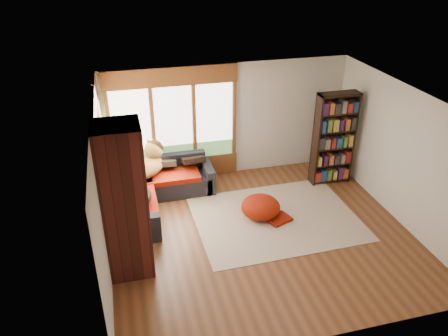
{
  "coord_description": "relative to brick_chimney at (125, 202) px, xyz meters",
  "views": [
    {
      "loc": [
        -2.33,
        -6.27,
        4.96
      ],
      "look_at": [
        -0.46,
        0.99,
        0.95
      ],
      "focal_mm": 35.0,
      "sensor_mm": 36.0,
      "label": 1
    }
  ],
  "objects": [
    {
      "name": "wall_back",
      "position": [
        2.4,
        2.85,
        0.0
      ],
      "size": [
        5.5,
        0.04,
        2.6
      ],
      "primitive_type": "cube",
      "color": "silver",
      "rests_on": "ground"
    },
    {
      "name": "brick_chimney",
      "position": [
        0.0,
        0.0,
        0.0
      ],
      "size": [
        0.7,
        0.7,
        2.6
      ],
      "primitive_type": "cube",
      "color": "#471914",
      "rests_on": "ground"
    },
    {
      "name": "wall_right",
      "position": [
        5.15,
        0.35,
        0.0
      ],
      "size": [
        0.04,
        5.0,
        2.6
      ],
      "primitive_type": "cube",
      "color": "silver",
      "rests_on": "ground"
    },
    {
      "name": "area_rug",
      "position": [
        2.85,
        0.76,
        -1.29
      ],
      "size": [
        3.2,
        2.47,
        0.01
      ],
      "primitive_type": "cube",
      "rotation": [
        0.0,
        0.0,
        0.02
      ],
      "color": "silver",
      "rests_on": "ground"
    },
    {
      "name": "windows_left",
      "position": [
        -0.32,
        1.55,
        0.05
      ],
      "size": [
        0.1,
        2.62,
        1.9
      ],
      "color": "brown",
      "rests_on": "wall_left"
    },
    {
      "name": "dog_brindle",
      "position": [
        0.23,
        1.34,
        -0.53
      ],
      "size": [
        0.54,
        0.87,
        0.47
      ],
      "rotation": [
        0.0,
        0.0,
        1.59
      ],
      "color": "black",
      "rests_on": "sectional_sofa"
    },
    {
      "name": "floor",
      "position": [
        2.4,
        0.35,
        -1.3
      ],
      "size": [
        5.5,
        5.5,
        0.0
      ],
      "primitive_type": "plane",
      "color": "#592F18",
      "rests_on": "ground"
    },
    {
      "name": "wall_front",
      "position": [
        2.4,
        -2.15,
        0.0
      ],
      "size": [
        5.5,
        0.04,
        2.6
      ],
      "primitive_type": "cube",
      "color": "silver",
      "rests_on": "ground"
    },
    {
      "name": "dog_tan",
      "position": [
        0.52,
        2.33,
        -0.47
      ],
      "size": [
        1.14,
        1.16,
        0.57
      ],
      "rotation": [
        0.0,
        0.0,
        0.81
      ],
      "color": "brown",
      "rests_on": "sectional_sofa"
    },
    {
      "name": "windows_back",
      "position": [
        1.2,
        2.82,
        0.05
      ],
      "size": [
        2.82,
        0.1,
        1.9
      ],
      "color": "brown",
      "rests_on": "wall_back"
    },
    {
      "name": "ceiling",
      "position": [
        2.4,
        0.35,
        1.3
      ],
      "size": [
        5.5,
        5.5,
        0.0
      ],
      "primitive_type": "plane",
      "color": "white"
    },
    {
      "name": "bookshelf",
      "position": [
        4.54,
        1.87,
        -0.25
      ],
      "size": [
        0.9,
        0.3,
        2.09
      ],
      "color": "black",
      "rests_on": "ground"
    },
    {
      "name": "roller_blind",
      "position": [
        -0.29,
        2.38,
        0.45
      ],
      "size": [
        0.03,
        0.72,
        0.9
      ],
      "primitive_type": "cube",
      "color": "olive",
      "rests_on": "wall_left"
    },
    {
      "name": "wall_left",
      "position": [
        -0.35,
        0.35,
        0.0
      ],
      "size": [
        0.04,
        5.0,
        2.6
      ],
      "primitive_type": "cube",
      "color": "silver",
      "rests_on": "ground"
    },
    {
      "name": "pouf",
      "position": [
        2.58,
        0.92,
        -1.08
      ],
      "size": [
        0.99,
        0.99,
        0.42
      ],
      "primitive_type": "ellipsoid",
      "rotation": [
        0.0,
        0.0,
        -0.34
      ],
      "color": "#991B06",
      "rests_on": "area_rug"
    },
    {
      "name": "sectional_sofa",
      "position": [
        0.45,
        2.05,
        -1.0
      ],
      "size": [
        2.2,
        2.2,
        0.8
      ],
      "rotation": [
        0.0,
        0.0,
        -0.06
      ],
      "color": "black",
      "rests_on": "ground"
    },
    {
      "name": "throw_pillows",
      "position": [
        0.53,
        2.1,
        -0.52
      ],
      "size": [
        1.98,
        1.68,
        0.45
      ],
      "color": "black",
      "rests_on": "sectional_sofa"
    }
  ]
}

